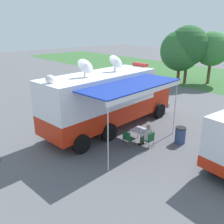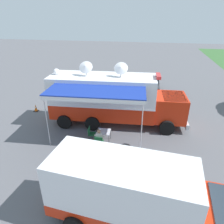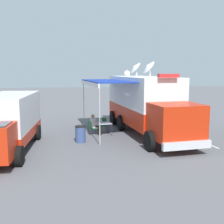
# 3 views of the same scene
# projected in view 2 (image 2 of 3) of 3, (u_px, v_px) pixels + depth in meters

# --- Properties ---
(ground_plane) EXTENTS (100.00, 100.00, 0.00)m
(ground_plane) POSITION_uv_depth(u_px,v_px,m) (103.00, 122.00, 15.23)
(ground_plane) COLOR #5B5B60
(lot_stripe) EXTENTS (0.45, 4.80, 0.01)m
(lot_stripe) POSITION_uv_depth(u_px,v_px,m) (138.00, 111.00, 16.99)
(lot_stripe) COLOR silver
(lot_stripe) RESTS_ON ground
(command_truck) EXTENTS (5.38, 9.64, 4.53)m
(command_truck) POSITION_uv_depth(u_px,v_px,m) (113.00, 98.00, 14.28)
(command_truck) COLOR red
(command_truck) RESTS_ON ground
(folding_table) EXTENTS (0.85, 0.85, 0.73)m
(folding_table) POSITION_uv_depth(u_px,v_px,m) (104.00, 132.00, 12.58)
(folding_table) COLOR silver
(folding_table) RESTS_ON ground
(water_bottle) EXTENTS (0.07, 0.07, 0.22)m
(water_bottle) POSITION_uv_depth(u_px,v_px,m) (100.00, 131.00, 12.40)
(water_bottle) COLOR silver
(water_bottle) RESTS_ON folding_table
(folding_chair_at_table) EXTENTS (0.51, 0.51, 0.87)m
(folding_chair_at_table) POSITION_uv_depth(u_px,v_px,m) (99.00, 141.00, 11.96)
(folding_chair_at_table) COLOR #19562D
(folding_chair_at_table) RESTS_ON ground
(folding_chair_beside_table) EXTENTS (0.51, 0.51, 0.87)m
(folding_chair_beside_table) POSITION_uv_depth(u_px,v_px,m) (91.00, 133.00, 12.84)
(folding_chair_beside_table) COLOR #19562D
(folding_chair_beside_table) RESTS_ON ground
(seated_responder) EXTENTS (0.68, 0.58, 1.25)m
(seated_responder) POSITION_uv_depth(u_px,v_px,m) (99.00, 138.00, 12.07)
(seated_responder) COLOR silver
(seated_responder) RESTS_ON ground
(trash_bin) EXTENTS (0.57, 0.57, 0.91)m
(trash_bin) POSITION_uv_depth(u_px,v_px,m) (125.00, 153.00, 11.01)
(trash_bin) COLOR #384C7F
(trash_bin) RESTS_ON ground
(traffic_cone) EXTENTS (0.36, 0.36, 0.58)m
(traffic_cone) POSITION_uv_depth(u_px,v_px,m) (36.00, 108.00, 16.80)
(traffic_cone) COLOR black
(traffic_cone) RESTS_ON ground
(support_truck) EXTENTS (2.81, 6.96, 2.70)m
(support_truck) POSITION_uv_depth(u_px,v_px,m) (135.00, 195.00, 7.30)
(support_truck) COLOR white
(support_truck) RESTS_ON ground
(car_behind_truck) EXTENTS (4.23, 2.07, 1.76)m
(car_behind_truck) POSITION_uv_depth(u_px,v_px,m) (150.00, 84.00, 20.75)
(car_behind_truck) COLOR #2D2D33
(car_behind_truck) RESTS_ON ground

